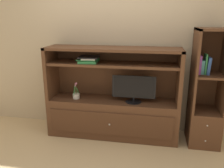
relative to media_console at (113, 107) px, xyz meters
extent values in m
plane|color=tan|center=(0.00, -0.41, -0.43)|extent=(8.00, 8.00, 0.00)
cube|color=tan|center=(0.00, 0.34, 0.97)|extent=(6.00, 0.10, 2.80)
cube|color=#4C2D1C|center=(0.00, -0.01, -0.15)|extent=(1.89, 0.47, 0.56)
cube|color=#462A19|center=(0.00, -0.25, -0.15)|extent=(1.74, 0.02, 0.34)
sphere|color=silver|center=(0.00, -0.26, -0.15)|extent=(0.02, 0.02, 0.02)
cube|color=#4C2D1C|center=(-0.92, -0.01, 0.51)|extent=(0.05, 0.47, 0.76)
cube|color=#4C2D1C|center=(0.92, -0.01, 0.51)|extent=(0.05, 0.47, 0.76)
cube|color=#4C2D1C|center=(0.00, 0.22, 0.51)|extent=(1.89, 0.02, 0.76)
cube|color=#4C2D1C|center=(0.00, -0.01, 0.87)|extent=(1.89, 0.47, 0.04)
cube|color=#4C2D1C|center=(0.00, -0.01, 0.65)|extent=(1.79, 0.42, 0.04)
cylinder|color=black|center=(0.31, -0.06, 0.13)|extent=(0.23, 0.23, 0.01)
cylinder|color=black|center=(0.31, -0.06, 0.17)|extent=(0.03, 0.03, 0.05)
cube|color=black|center=(0.31, -0.06, 0.35)|extent=(0.61, 0.02, 0.32)
cube|color=black|center=(0.31, -0.07, 0.35)|extent=(0.56, 0.00, 0.29)
cylinder|color=beige|center=(-0.54, -0.05, 0.16)|extent=(0.10, 0.10, 0.07)
cylinder|color=#3D6B33|center=(-0.54, -0.05, 0.28)|extent=(0.01, 0.01, 0.16)
cube|color=#2D7A38|center=(-0.51, -0.05, 0.25)|extent=(0.01, 0.09, 0.11)
cube|color=#2D7A38|center=(-0.56, -0.06, 0.25)|extent=(0.02, 0.10, 0.13)
sphere|color=#C6729E|center=(-0.54, -0.05, 0.35)|extent=(0.03, 0.03, 0.03)
sphere|color=#C6729E|center=(-0.54, -0.06, 0.32)|extent=(0.02, 0.02, 0.02)
sphere|color=#C6729E|center=(-0.54, -0.04, 0.35)|extent=(0.03, 0.03, 0.03)
cube|color=#338C4C|center=(-0.34, -0.01, 0.69)|extent=(0.27, 0.33, 0.03)
cube|color=#338C4C|center=(-0.36, 0.00, 0.71)|extent=(0.28, 0.26, 0.01)
cube|color=silver|center=(-0.33, -0.01, 0.73)|extent=(0.22, 0.27, 0.02)
cube|color=black|center=(-0.34, 0.00, 0.74)|extent=(0.30, 0.28, 0.02)
cube|color=#4C2D1C|center=(1.29, -0.01, -0.19)|extent=(0.41, 0.48, 0.49)
sphere|color=silver|center=(1.29, -0.25, -0.07)|extent=(0.02, 0.02, 0.02)
sphere|color=silver|center=(1.29, -0.25, -0.29)|extent=(0.02, 0.02, 0.02)
cube|color=#4C2D1C|center=(1.10, -0.01, 0.61)|extent=(0.03, 0.48, 1.10)
cube|color=#4C2D1C|center=(1.29, 0.23, 0.61)|extent=(0.41, 0.02, 1.10)
cube|color=#4C2D1C|center=(1.29, -0.01, 0.55)|extent=(0.35, 0.43, 0.03)
cube|color=#4C2D1C|center=(1.29, -0.01, 1.14)|extent=(0.41, 0.48, 0.03)
cube|color=purple|center=(1.16, -0.01, 0.69)|extent=(0.03, 0.18, 0.25)
cube|color=teal|center=(1.20, -0.01, 0.66)|extent=(0.04, 0.13, 0.18)
cube|color=#338C4C|center=(1.23, -0.01, 0.70)|extent=(0.02, 0.15, 0.26)
cube|color=#2D519E|center=(1.27, -0.01, 0.68)|extent=(0.05, 0.17, 0.23)
camera|label=1|loc=(0.56, -3.16, 1.29)|focal=37.32mm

